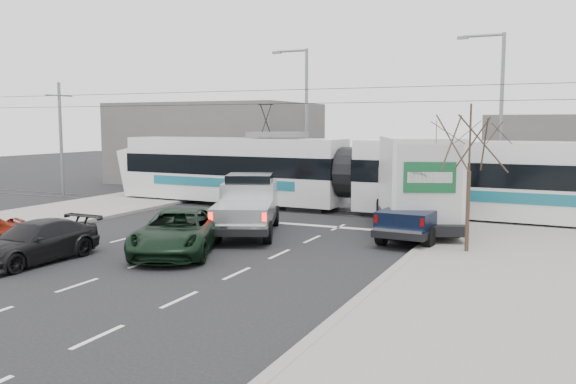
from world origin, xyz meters
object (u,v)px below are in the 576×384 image
at_px(traffic_signal, 454,167).
at_px(box_truck, 416,185).
at_px(dark_car, 35,242).
at_px(street_lamp_far, 304,113).
at_px(tram, 350,174).
at_px(green_car, 177,232).
at_px(bare_tree, 470,144).
at_px(navy_pickup, 422,211).
at_px(silver_pickup, 248,204).
at_px(street_lamp_near, 497,111).

xyz_separation_m(traffic_signal, box_truck, (-1.59, 0.16, -0.80)).
distance_m(box_truck, dark_car, 14.87).
bearing_deg(traffic_signal, street_lamp_far, 138.28).
distance_m(traffic_signal, street_lamp_far, 14.47).
xyz_separation_m(tram, green_car, (-2.22, -11.93, -1.19)).
bearing_deg(dark_car, bare_tree, 30.75).
xyz_separation_m(street_lamp_far, navy_pickup, (9.71, -11.07, -4.02)).
distance_m(silver_pickup, green_car, 4.76).
height_order(silver_pickup, navy_pickup, silver_pickup).
distance_m(silver_pickup, box_truck, 7.07).
bearing_deg(traffic_signal, street_lamp_near, 83.59).
height_order(traffic_signal, navy_pickup, traffic_signal).
distance_m(street_lamp_far, silver_pickup, 13.51).
distance_m(green_car, dark_car, 4.59).
relative_size(street_lamp_far, green_car, 1.65).
bearing_deg(street_lamp_far, tram, -48.23).
height_order(green_car, dark_car, green_car).
bearing_deg(green_car, street_lamp_far, 76.69).
relative_size(silver_pickup, dark_car, 1.49).
relative_size(street_lamp_far, box_truck, 1.08).
distance_m(street_lamp_far, green_car, 18.07).
relative_size(tram, silver_pickup, 3.97).
bearing_deg(street_lamp_near, navy_pickup, -101.14).
relative_size(bare_tree, silver_pickup, 0.74).
relative_size(street_lamp_far, dark_car, 1.97).
relative_size(traffic_signal, street_lamp_near, 0.40).
distance_m(bare_tree, silver_pickup, 9.36).
bearing_deg(green_car, silver_pickup, 65.36).
height_order(box_truck, green_car, box_truck).
height_order(street_lamp_near, tram, street_lamp_near).
distance_m(traffic_signal, street_lamp_near, 7.91).
bearing_deg(bare_tree, box_truck, 123.20).
xyz_separation_m(street_lamp_near, street_lamp_far, (-11.50, 2.00, 0.00)).
relative_size(bare_tree, tram, 0.19).
distance_m(box_truck, navy_pickup, 2.04).
relative_size(box_truck, green_car, 1.53).
bearing_deg(box_truck, tram, 116.08).
xyz_separation_m(bare_tree, box_truck, (-2.72, 4.16, -1.85)).
bearing_deg(street_lamp_near, box_truck, -108.36).
relative_size(box_truck, navy_pickup, 1.54).
distance_m(tram, navy_pickup, 7.52).
height_order(tram, dark_car, tram).
bearing_deg(street_lamp_near, silver_pickup, -129.23).
relative_size(street_lamp_near, dark_car, 1.97).
bearing_deg(navy_pickup, bare_tree, -44.92).
distance_m(traffic_signal, green_car, 11.40).
bearing_deg(street_lamp_far, traffic_signal, -41.72).
relative_size(green_car, dark_car, 1.19).
bearing_deg(green_car, tram, 57.58).
distance_m(street_lamp_near, tram, 8.13).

